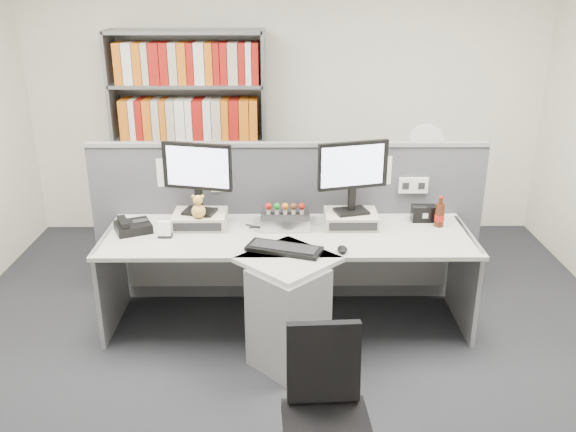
{
  "coord_description": "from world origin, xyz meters",
  "views": [
    {
      "loc": [
        -0.02,
        -3.09,
        2.35
      ],
      "look_at": [
        0.0,
        0.65,
        0.92
      ],
      "focal_mm": 37.48,
      "sensor_mm": 36.0,
      "label": 1
    }
  ],
  "objects_px": {
    "desktop_pc": "(285,219)",
    "desk_phone": "(132,226)",
    "keyboard": "(284,249)",
    "mouse": "(342,249)",
    "office_chair": "(326,413)",
    "filing_cabinet": "(418,221)",
    "speaker": "(424,213)",
    "shelving_unit": "(191,143)",
    "desk_calendar": "(165,230)",
    "monitor_right": "(353,171)",
    "cola_bottle": "(440,215)",
    "desk": "(288,282)",
    "desk_fan": "(425,147)",
    "monitor_left": "(197,172)"
  },
  "relations": [
    {
      "from": "desktop_pc",
      "to": "desk_phone",
      "type": "distance_m",
      "value": 1.09
    },
    {
      "from": "keyboard",
      "to": "desk_phone",
      "type": "height_order",
      "value": "desk_phone"
    },
    {
      "from": "mouse",
      "to": "office_chair",
      "type": "relative_size",
      "value": 0.12
    },
    {
      "from": "desk_phone",
      "to": "filing_cabinet",
      "type": "relative_size",
      "value": 0.44
    },
    {
      "from": "desktop_pc",
      "to": "speaker",
      "type": "height_order",
      "value": "speaker"
    },
    {
      "from": "mouse",
      "to": "shelving_unit",
      "type": "relative_size",
      "value": 0.05
    },
    {
      "from": "keyboard",
      "to": "desk_calendar",
      "type": "relative_size",
      "value": 4.57
    },
    {
      "from": "desk_calendar",
      "to": "monitor_right",
      "type": "bearing_deg",
      "value": 9.11
    },
    {
      "from": "desktop_pc",
      "to": "desk_phone",
      "type": "relative_size",
      "value": 1.15
    },
    {
      "from": "desktop_pc",
      "to": "cola_bottle",
      "type": "bearing_deg",
      "value": -1.41
    },
    {
      "from": "desk_phone",
      "to": "filing_cabinet",
      "type": "height_order",
      "value": "desk_phone"
    },
    {
      "from": "desktop_pc",
      "to": "speaker",
      "type": "bearing_deg",
      "value": 4.44
    },
    {
      "from": "desktop_pc",
      "to": "cola_bottle",
      "type": "height_order",
      "value": "cola_bottle"
    },
    {
      "from": "shelving_unit",
      "to": "desktop_pc",
      "type": "bearing_deg",
      "value": -58.85
    },
    {
      "from": "desk",
      "to": "speaker",
      "type": "xyz_separation_m",
      "value": [
        1.01,
        0.47,
        0.32
      ]
    },
    {
      "from": "desk_phone",
      "to": "desk_fan",
      "type": "xyz_separation_m",
      "value": [
        2.31,
        1.12,
        0.29
      ]
    },
    {
      "from": "keyboard",
      "to": "shelving_unit",
      "type": "bearing_deg",
      "value": 114.54
    },
    {
      "from": "cola_bottle",
      "to": "desk_fan",
      "type": "xyz_separation_m",
      "value": [
        0.1,
        1.04,
        0.24
      ]
    },
    {
      "from": "filing_cabinet",
      "to": "office_chair",
      "type": "height_order",
      "value": "office_chair"
    },
    {
      "from": "monitor_left",
      "to": "desk_calendar",
      "type": "bearing_deg",
      "value": -135.78
    },
    {
      "from": "desk_calendar",
      "to": "shelving_unit",
      "type": "bearing_deg",
      "value": 91.53
    },
    {
      "from": "monitor_left",
      "to": "monitor_right",
      "type": "relative_size",
      "value": 0.98
    },
    {
      "from": "monitor_left",
      "to": "keyboard",
      "type": "height_order",
      "value": "monitor_left"
    },
    {
      "from": "desktop_pc",
      "to": "cola_bottle",
      "type": "xyz_separation_m",
      "value": [
        1.12,
        -0.03,
        0.04
      ]
    },
    {
      "from": "desk",
      "to": "monitor_right",
      "type": "height_order",
      "value": "monitor_right"
    },
    {
      "from": "desk_calendar",
      "to": "speaker",
      "type": "distance_m",
      "value": 1.89
    },
    {
      "from": "desk_phone",
      "to": "speaker",
      "type": "distance_m",
      "value": 2.13
    },
    {
      "from": "desk_fan",
      "to": "desk_calendar",
      "type": "bearing_deg",
      "value": -149.17
    },
    {
      "from": "filing_cabinet",
      "to": "speaker",
      "type": "bearing_deg",
      "value": -101.46
    },
    {
      "from": "mouse",
      "to": "cola_bottle",
      "type": "bearing_deg",
      "value": 31.31
    },
    {
      "from": "monitor_right",
      "to": "keyboard",
      "type": "bearing_deg",
      "value": -137.24
    },
    {
      "from": "desk_fan",
      "to": "keyboard",
      "type": "bearing_deg",
      "value": -129.91
    },
    {
      "from": "mouse",
      "to": "desk_calendar",
      "type": "distance_m",
      "value": 1.24
    },
    {
      "from": "mouse",
      "to": "desk_fan",
      "type": "height_order",
      "value": "desk_fan"
    },
    {
      "from": "speaker",
      "to": "office_chair",
      "type": "distance_m",
      "value": 2.04
    },
    {
      "from": "desk",
      "to": "office_chair",
      "type": "relative_size",
      "value": 3.02
    },
    {
      "from": "cola_bottle",
      "to": "mouse",
      "type": "bearing_deg",
      "value": -148.69
    },
    {
      "from": "monitor_right",
      "to": "desktop_pc",
      "type": "xyz_separation_m",
      "value": [
        -0.48,
        0.01,
        -0.37
      ]
    },
    {
      "from": "monitor_left",
      "to": "cola_bottle",
      "type": "height_order",
      "value": "monitor_left"
    },
    {
      "from": "desk",
      "to": "keyboard",
      "type": "height_order",
      "value": "keyboard"
    },
    {
      "from": "cola_bottle",
      "to": "filing_cabinet",
      "type": "xyz_separation_m",
      "value": [
        0.1,
        1.04,
        -0.46
      ]
    },
    {
      "from": "monitor_right",
      "to": "cola_bottle",
      "type": "xyz_separation_m",
      "value": [
        0.64,
        -0.02,
        -0.33
      ]
    },
    {
      "from": "desk",
      "to": "desk_calendar",
      "type": "relative_size",
      "value": 22.42
    },
    {
      "from": "mouse",
      "to": "keyboard",
      "type": "bearing_deg",
      "value": 176.4
    },
    {
      "from": "monitor_right",
      "to": "desk_fan",
      "type": "relative_size",
      "value": 0.96
    },
    {
      "from": "desktop_pc",
      "to": "shelving_unit",
      "type": "xyz_separation_m",
      "value": [
        -0.88,
        1.46,
        0.21
      ]
    },
    {
      "from": "desk",
      "to": "shelving_unit",
      "type": "relative_size",
      "value": 1.3
    },
    {
      "from": "desktop_pc",
      "to": "desk_fan",
      "type": "xyz_separation_m",
      "value": [
        1.22,
        1.01,
        0.28
      ]
    },
    {
      "from": "monitor_left",
      "to": "desk_fan",
      "type": "height_order",
      "value": "monitor_left"
    },
    {
      "from": "speaker",
      "to": "monitor_left",
      "type": "bearing_deg",
      "value": -177.0
    }
  ]
}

